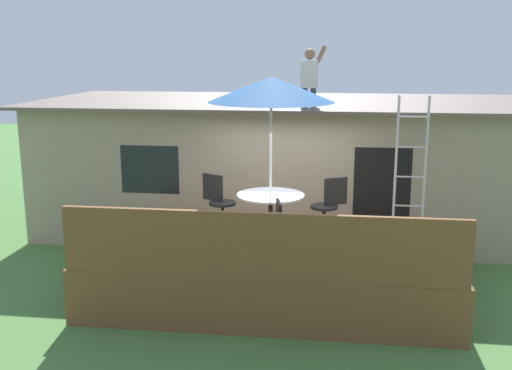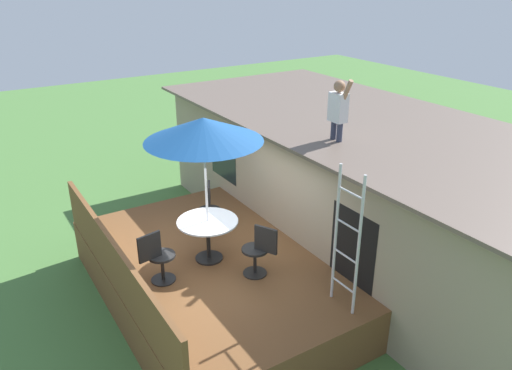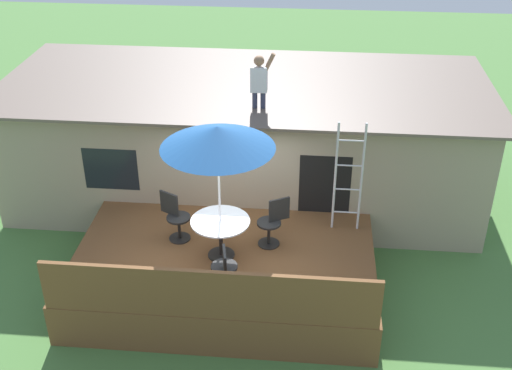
{
  "view_description": "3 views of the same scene",
  "coord_description": "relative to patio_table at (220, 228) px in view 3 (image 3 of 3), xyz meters",
  "views": [
    {
      "loc": [
        0.89,
        -9.01,
        3.72
      ],
      "look_at": [
        -0.42,
        1.13,
        1.42
      ],
      "focal_mm": 42.31,
      "sensor_mm": 36.0,
      "label": 1
    },
    {
      "loc": [
        6.72,
        -3.29,
        5.46
      ],
      "look_at": [
        0.11,
        0.84,
        2.06
      ],
      "focal_mm": 34.97,
      "sensor_mm": 36.0,
      "label": 2
    },
    {
      "loc": [
        1.45,
        -9.34,
        7.69
      ],
      "look_at": [
        0.48,
        1.1,
        1.64
      ],
      "focal_mm": 45.38,
      "sensor_mm": 36.0,
      "label": 3
    }
  ],
  "objects": [
    {
      "name": "patio_table",
      "position": [
        0.0,
        0.0,
        0.0
      ],
      "size": [
        1.04,
        1.04,
        0.74
      ],
      "color": "black",
      "rests_on": "deck"
    },
    {
      "name": "patio_chair_near",
      "position": [
        0.2,
        -1.0,
        -0.13
      ],
      "size": [
        0.44,
        0.62,
        0.92
      ],
      "rotation": [
        0.0,
        0.0,
        1.77
      ],
      "color": "black",
      "rests_on": "deck"
    },
    {
      "name": "step_ladder",
      "position": [
        2.22,
        1.1,
        0.51
      ],
      "size": [
        0.52,
        0.04,
        2.2
      ],
      "color": "silver",
      "rests_on": "deck"
    },
    {
      "name": "patio_chair_right",
      "position": [
        0.88,
        0.47,
        -0.13
      ],
      "size": [
        0.58,
        0.44,
        0.92
      ],
      "rotation": [
        0.0,
        0.0,
        -2.65
      ],
      "color": "black",
      "rests_on": "deck"
    },
    {
      "name": "patio_umbrella",
      "position": [
        0.0,
        0.0,
        1.76
      ],
      "size": [
        1.9,
        1.9,
        2.54
      ],
      "color": "silver",
      "rests_on": "deck"
    },
    {
      "name": "house",
      "position": [
        0.04,
        3.63,
        -0.03
      ],
      "size": [
        10.5,
        4.5,
        2.69
      ],
      "color": "gray",
      "rests_on": "ground"
    },
    {
      "name": "deck",
      "position": [
        0.04,
        0.03,
        -0.99
      ],
      "size": [
        5.39,
        3.44,
        0.8
      ],
      "primitive_type": "cube",
      "color": "brown",
      "rests_on": "ground"
    },
    {
      "name": "deck_railing",
      "position": [
        0.04,
        -1.64,
        -0.14
      ],
      "size": [
        5.29,
        0.08,
        0.9
      ],
      "primitive_type": "cube",
      "color": "brown",
      "rests_on": "deck"
    },
    {
      "name": "person_figure",
      "position": [
        0.47,
        2.33,
        1.92
      ],
      "size": [
        0.47,
        0.2,
        1.11
      ],
      "color": "#33384C",
      "rests_on": "house"
    },
    {
      "name": "patio_chair_left",
      "position": [
        -0.91,
        0.49,
        -0.13
      ],
      "size": [
        0.58,
        0.44,
        0.92
      ],
      "rotation": [
        0.0,
        0.0,
        -0.49
      ],
      "color": "black",
      "rests_on": "deck"
    },
    {
      "name": "ground_plane",
      "position": [
        0.04,
        0.03,
        -1.39
      ],
      "size": [
        40.0,
        40.0,
        0.0
      ],
      "primitive_type": "plane",
      "color": "#477538"
    }
  ]
}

